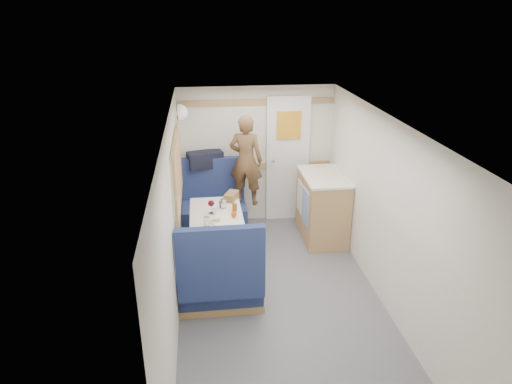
{
  "coord_description": "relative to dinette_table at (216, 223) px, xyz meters",
  "views": [
    {
      "loc": [
        -0.78,
        -3.98,
        3.03
      ],
      "look_at": [
        -0.18,
        0.9,
        1.0
      ],
      "focal_mm": 32.0,
      "sensor_mm": 36.0,
      "label": 1
    }
  ],
  "objects": [
    {
      "name": "oak_trim_low",
      "position": [
        0.65,
        1.23,
        0.28
      ],
      "size": [
        2.15,
        0.02,
        0.08
      ],
      "primitive_type": "cube",
      "color": "#A97B4C",
      "rests_on": "wall_back"
    },
    {
      "name": "ledge",
      "position": [
        -0.0,
        1.12,
        0.31
      ],
      "size": [
        0.9,
        0.14,
        0.04
      ],
      "primitive_type": "cube",
      "color": "#A97B4C",
      "rests_on": "bench_far"
    },
    {
      "name": "pepper_grinder",
      "position": [
        0.06,
        0.12,
        0.2
      ],
      "size": [
        0.03,
        0.03,
        0.09
      ],
      "primitive_type": "cylinder",
      "color": "black",
      "rests_on": "dinette_table"
    },
    {
      "name": "dome_light",
      "position": [
        -0.39,
        0.85,
        1.18
      ],
      "size": [
        0.2,
        0.2,
        0.2
      ],
      "primitive_type": "sphere",
      "color": "white",
      "rests_on": "wall_left"
    },
    {
      "name": "wall_left",
      "position": [
        -0.45,
        -1.0,
        0.43
      ],
      "size": [
        0.02,
        4.5,
        2.0
      ],
      "primitive_type": "cube",
      "color": "silver",
      "rests_on": "floor"
    },
    {
      "name": "side_window",
      "position": [
        -0.43,
        0.0,
        0.68
      ],
      "size": [
        0.04,
        1.3,
        0.72
      ],
      "primitive_type": "cube",
      "color": "#9BA58C",
      "rests_on": "wall_left"
    },
    {
      "name": "tray",
      "position": [
        0.1,
        -0.34,
        0.16
      ],
      "size": [
        0.39,
        0.43,
        0.02
      ],
      "primitive_type": "cube",
      "rotation": [
        0.0,
        0.0,
        0.41
      ],
      "color": "white",
      "rests_on": "dinette_table"
    },
    {
      "name": "bread_loaf",
      "position": [
        0.21,
        0.35,
        0.2
      ],
      "size": [
        0.21,
        0.26,
        0.1
      ],
      "primitive_type": "cube",
      "rotation": [
        0.0,
        0.0,
        -0.43
      ],
      "color": "brown",
      "rests_on": "dinette_table"
    },
    {
      "name": "wall_right",
      "position": [
        1.75,
        -1.0,
        0.43
      ],
      "size": [
        0.02,
        4.5,
        2.0
      ],
      "primitive_type": "cube",
      "color": "silver",
      "rests_on": "floor"
    },
    {
      "name": "salt_grinder",
      "position": [
        -0.01,
        -0.07,
        0.2
      ],
      "size": [
        0.04,
        0.04,
        0.1
      ],
      "primitive_type": "cylinder",
      "color": "white",
      "rests_on": "dinette_table"
    },
    {
      "name": "dinette_table",
      "position": [
        0.0,
        0.0,
        0.0
      ],
      "size": [
        0.62,
        0.92,
        0.72
      ],
      "color": "white",
      "rests_on": "floor"
    },
    {
      "name": "wall_back",
      "position": [
        0.65,
        1.25,
        0.43
      ],
      "size": [
        2.2,
        0.02,
        2.0
      ],
      "primitive_type": "cube",
      "color": "silver",
      "rests_on": "floor"
    },
    {
      "name": "oak_trim_high",
      "position": [
        0.65,
        1.23,
        1.21
      ],
      "size": [
        2.15,
        0.02,
        0.08
      ],
      "primitive_type": "cube",
      "color": "#A97B4C",
      "rests_on": "wall_back"
    },
    {
      "name": "tumbler_right",
      "position": [
        0.09,
        0.1,
        0.21
      ],
      "size": [
        0.07,
        0.07,
        0.12
      ],
      "primitive_type": "cylinder",
      "color": "white",
      "rests_on": "dinette_table"
    },
    {
      "name": "ceiling",
      "position": [
        0.65,
        -1.0,
        1.43
      ],
      "size": [
        4.5,
        4.5,
        0.0
      ],
      "primitive_type": "plane",
      "rotation": [
        3.14,
        0.0,
        0.0
      ],
      "color": "silver",
      "rests_on": "wall_back"
    },
    {
      "name": "galley_counter",
      "position": [
        1.47,
        0.55,
        -0.1
      ],
      "size": [
        0.57,
        0.92,
        0.92
      ],
      "color": "#A97B4C",
      "rests_on": "floor"
    },
    {
      "name": "cheese_block",
      "position": [
        -0.01,
        -0.28,
        0.19
      ],
      "size": [
        0.1,
        0.08,
        0.03
      ],
      "primitive_type": "cube",
      "rotation": [
        0.0,
        0.0,
        -0.33
      ],
      "color": "#EFE58A",
      "rests_on": "tray"
    },
    {
      "name": "person",
      "position": [
        0.45,
        0.84,
        0.51
      ],
      "size": [
        0.53,
        0.43,
        1.25
      ],
      "primitive_type": "imported",
      "rotation": [
        0.0,
        0.0,
        2.82
      ],
      "color": "brown",
      "rests_on": "bench_far"
    },
    {
      "name": "floor",
      "position": [
        0.65,
        -1.0,
        -0.57
      ],
      "size": [
        4.5,
        4.5,
        0.0
      ],
      "primitive_type": "plane",
      "color": "#515156",
      "rests_on": "ground"
    },
    {
      "name": "tumbler_left",
      "position": [
        -0.12,
        -0.36,
        0.21
      ],
      "size": [
        0.07,
        0.07,
        0.11
      ],
      "primitive_type": "cylinder",
      "color": "silver",
      "rests_on": "dinette_table"
    },
    {
      "name": "orange_fruit",
      "position": [
        0.2,
        -0.21,
        0.21
      ],
      "size": [
        0.07,
        0.07,
        0.07
      ],
      "primitive_type": "sphere",
      "color": "#E1580A",
      "rests_on": "tray"
    },
    {
      "name": "rear_door",
      "position": [
        1.1,
        1.22,
        0.41
      ],
      "size": [
        0.62,
        0.12,
        1.86
      ],
      "color": "white",
      "rests_on": "wall_back"
    },
    {
      "name": "duffel_bag",
      "position": [
        -0.09,
        1.12,
        0.45
      ],
      "size": [
        0.52,
        0.35,
        0.23
      ],
      "primitive_type": "cube",
      "rotation": [
        0.0,
        0.0,
        0.27
      ],
      "color": "black",
      "rests_on": "ledge"
    },
    {
      "name": "beer_glass",
      "position": [
        0.22,
        -0.0,
        0.2
      ],
      "size": [
        0.06,
        0.06,
        0.09
      ],
      "primitive_type": "cylinder",
      "color": "brown",
      "rests_on": "dinette_table"
    },
    {
      "name": "bench_far",
      "position": [
        -0.0,
        0.86,
        -0.27
      ],
      "size": [
        0.9,
        0.59,
        1.05
      ],
      "color": "navy",
      "rests_on": "floor"
    },
    {
      "name": "wine_glass",
      "position": [
        -0.05,
        -0.03,
        0.28
      ],
      "size": [
        0.08,
        0.08,
        0.17
      ],
      "color": "white",
      "rests_on": "dinette_table"
    },
    {
      "name": "bench_near",
      "position": [
        -0.0,
        -0.86,
        -0.27
      ],
      "size": [
        0.9,
        0.59,
        1.05
      ],
      "color": "navy",
      "rests_on": "floor"
    }
  ]
}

